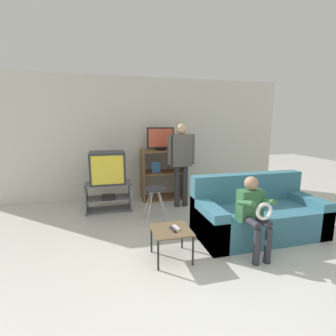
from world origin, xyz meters
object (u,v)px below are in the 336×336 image
(television_flat, at_px, (161,139))
(tv_stand, at_px, (109,197))
(television_main, at_px, (107,168))
(media_shelf, at_px, (162,174))
(couch, at_px, (257,215))
(remote_control_white, at_px, (176,228))
(folding_stool, at_px, (155,194))
(person_seated_child, at_px, (253,210))
(person_standing_adult, at_px, (181,157))
(remote_control_black, at_px, (173,229))
(snack_table, at_px, (171,233))

(television_flat, bearing_deg, tv_stand, -156.03)
(television_main, height_order, media_shelf, television_main)
(television_main, xyz_separation_m, couch, (2.11, -1.55, -0.54))
(media_shelf, height_order, remote_control_white, media_shelf)
(tv_stand, height_order, folding_stool, folding_stool)
(television_flat, relative_size, couch, 0.32)
(person_seated_child, bearing_deg, tv_stand, 129.43)
(person_standing_adult, bearing_deg, tv_stand, 175.29)
(television_main, relative_size, person_standing_adult, 0.39)
(tv_stand, xyz_separation_m, couch, (2.11, -1.56, 0.03))
(remote_control_white, bearing_deg, couch, 4.38)
(media_shelf, relative_size, person_standing_adult, 0.66)
(tv_stand, bearing_deg, television_flat, 23.97)
(tv_stand, xyz_separation_m, person_seated_child, (1.70, -2.07, 0.32))
(media_shelf, bearing_deg, tv_stand, -157.02)
(remote_control_black, distance_m, person_standing_adult, 2.04)
(television_main, relative_size, folding_stool, 1.08)
(tv_stand, distance_m, television_flat, 1.60)
(tv_stand, distance_m, media_shelf, 1.29)
(television_main, xyz_separation_m, person_standing_adult, (1.39, -0.11, 0.16))
(folding_stool, xyz_separation_m, remote_control_black, (-0.03, -1.21, -0.09))
(tv_stand, xyz_separation_m, television_main, (0.00, -0.01, 0.56))
(media_shelf, relative_size, folding_stool, 1.83)
(snack_table, height_order, couch, couch)
(television_flat, relative_size, remote_control_white, 3.99)
(remote_control_black, bearing_deg, tv_stand, 101.95)
(couch, bearing_deg, person_standing_adult, 116.43)
(remote_control_black, relative_size, person_seated_child, 0.15)
(person_standing_adult, bearing_deg, couch, -63.57)
(snack_table, bearing_deg, remote_control_black, -67.94)
(television_flat, bearing_deg, couch, -64.35)
(media_shelf, xyz_separation_m, television_flat, (-0.04, 0.01, 0.75))
(folding_stool, relative_size, snack_table, 1.27)
(remote_control_black, bearing_deg, remote_control_white, 25.45)
(snack_table, bearing_deg, remote_control_white, 6.28)
(tv_stand, relative_size, television_flat, 1.46)
(snack_table, distance_m, couch, 1.45)
(person_standing_adult, bearing_deg, remote_control_black, -110.36)
(remote_control_white, bearing_deg, television_main, 102.11)
(folding_stool, distance_m, snack_table, 1.19)
(folding_stool, bearing_deg, remote_control_white, -88.87)
(remote_control_black, bearing_deg, snack_table, 103.80)
(tv_stand, xyz_separation_m, remote_control_black, (0.72, -1.94, 0.12))
(television_main, xyz_separation_m, remote_control_white, (0.77, -1.90, -0.44))
(person_seated_child, bearing_deg, television_flat, 102.70)
(folding_stool, bearing_deg, television_main, 135.80)
(television_main, distance_m, television_flat, 1.31)
(folding_stool, bearing_deg, snack_table, -92.21)
(media_shelf, height_order, couch, media_shelf)
(television_flat, xyz_separation_m, remote_control_black, (-0.41, -2.44, -0.90))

